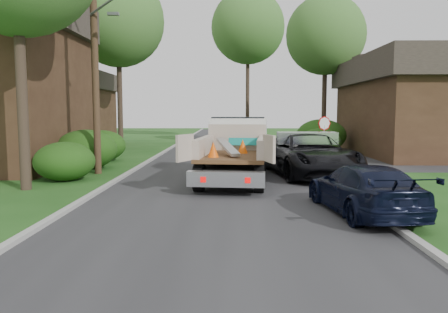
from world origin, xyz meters
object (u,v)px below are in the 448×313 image
Objects in this scene: house_left_far at (63,108)px; house_right at (432,105)px; utility_pole at (95,53)px; tree_right_far at (326,35)px; tree_center_far at (248,27)px; black_pickup at (308,155)px; navy_suv at (363,189)px; tree_left_far at (118,21)px; flatbed_truck at (237,145)px; stop_sign at (324,130)px.

house_right is (26.50, -8.00, 0.11)m from house_left_far.
tree_right_far is (12.98, 15.02, 3.31)m from utility_pole.
house_left_far is 19.16m from tree_center_far.
black_pickup is at bearing -86.41° from tree_center_far.
house_left_far is at bearing 125.15° from black_pickup.
black_pickup is 1.41× the size of navy_suv.
tree_left_far is (-20.50, 3.00, 5.82)m from house_right.
house_right reaches higher than flatbed_truck.
tree_right_far is 2.51× the size of navy_suv.
flatbed_truck is at bearing -58.74° from tree_left_far.
utility_pole reaches higher than flatbed_truck.
utility_pole is 12.74m from navy_suv.
stop_sign is 0.17× the size of tree_center_far.
black_pickup is at bearing -109.57° from stop_sign.
black_pickup is (-9.40, -9.50, -2.26)m from house_right.
tree_right_far reaches higher than house_left_far.
house_left_far is at bearing 115.23° from utility_pole.
navy_suv is (3.25, -6.24, -0.69)m from flatbed_truck.
tree_center_far is 2.26× the size of black_pickup.
utility_pole is 26.75m from tree_center_far.
flatbed_truck is (8.05, -13.26, -7.63)m from tree_left_far.
tree_left_far is at bearing -168.69° from tree_right_far.
house_left_far is at bearing -61.66° from navy_suv.
tree_left_far is at bearing 126.81° from flatbed_truck.
tree_center_far is at bearing 84.41° from black_pickup.
utility_pole reaches higher than navy_suv.
black_pickup is (1.60, -25.50, -10.08)m from tree_center_far.
utility_pole reaches higher than stop_sign.
tree_right_far is 0.79× the size of tree_center_far.
house_right is (18.48, 9.02, -2.01)m from utility_pole.
tree_center_far reaches higher than black_pickup.
house_left_far is 27.68m from house_right.
stop_sign is at bearing 54.12° from flatbed_truck.
tree_center_far is 34.15m from navy_suv.
utility_pole is 0.77× the size of house_right.
tree_center_far is (-3.20, 21.00, 9.20)m from stop_sign.
house_left_far is 0.66× the size of tree_right_far.
house_right is at bearing 26.01° from utility_pole.
flatbed_truck is at bearing -93.15° from tree_center_far.
utility_pole is 20.66m from house_right.
flatbed_truck is at bearing -140.49° from house_right.
house_left_far is 0.52× the size of tree_center_far.
house_left_far is 1.17× the size of black_pickup.
house_right is 21.52m from tree_left_far.
utility_pole is 0.87× the size of tree_right_far.
house_right is 1.06× the size of tree_left_far.
black_pickup reaches higher than navy_suv.
tree_right_far is at bearing 78.19° from stop_sign.
tree_center_far is at bearing 92.39° from flatbed_truck.
house_right is at bearing -55.49° from tree_center_far.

